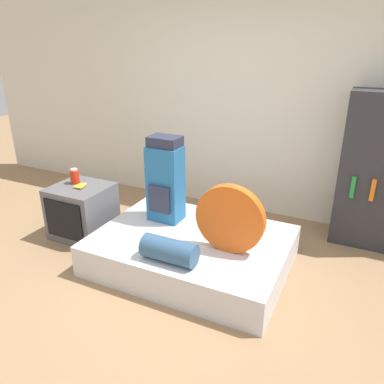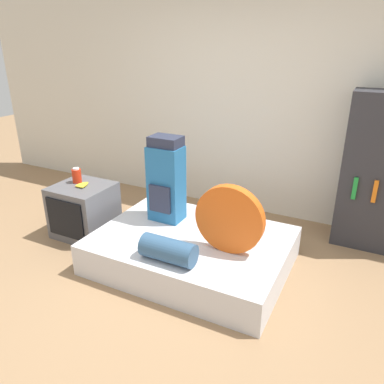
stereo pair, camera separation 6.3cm
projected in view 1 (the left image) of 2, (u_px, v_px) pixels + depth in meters
name	position (u px, v px, depth m)	size (l,w,h in m)	color
ground_plane	(153.00, 297.00, 3.18)	(16.00, 16.00, 0.00)	#997551
wall_back	(240.00, 105.00, 4.42)	(8.00, 0.05, 2.60)	silver
bed	(192.00, 250.00, 3.58)	(1.78, 1.31, 0.31)	silver
backpack	(165.00, 181.00, 3.70)	(0.33, 0.27, 0.86)	#23669E
tent_bag	(230.00, 219.00, 3.18)	(0.61, 0.09, 0.61)	#E05B19
sleeping_roll	(169.00, 250.00, 3.09)	(0.47, 0.20, 0.20)	#33567A
television	(82.00, 211.00, 4.08)	(0.59, 0.57, 0.57)	#5B5B60
canister	(75.00, 176.00, 4.04)	(0.10, 0.10, 0.17)	red
banana_bunch	(82.00, 185.00, 3.96)	(0.12, 0.16, 0.03)	yellow
bookshelf	(376.00, 172.00, 3.74)	(0.68, 0.39, 1.59)	#2D2D33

